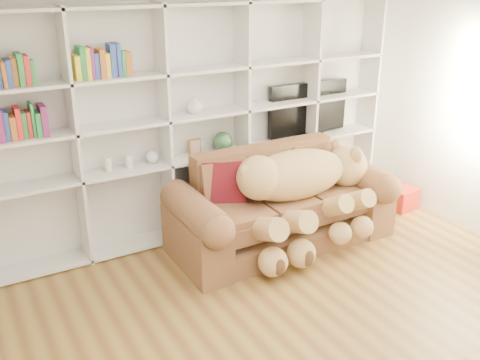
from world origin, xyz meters
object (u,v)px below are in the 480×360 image
sofa (280,209)px  teddy_bear (302,186)px  tv (308,109)px  gift_box (401,198)px

sofa → teddy_bear: (0.13, -0.19, 0.30)m
teddy_bear → tv: (0.69, 0.89, 0.50)m
sofa → tv: size_ratio=2.20×
tv → teddy_bear: bearing=-128.0°
gift_box → tv: 1.55m
gift_box → tv: tv is taller
sofa → tv: bearing=40.3°
teddy_bear → gift_box: (1.59, 0.16, -0.53)m
sofa → tv: (0.82, 0.70, 0.81)m
teddy_bear → gift_box: bearing=7.5°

